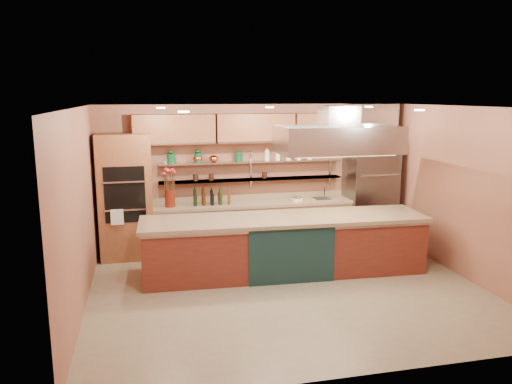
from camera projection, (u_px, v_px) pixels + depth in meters
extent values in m
cube|color=gray|center=(288.00, 290.00, 7.75)|extent=(6.00, 5.00, 0.02)
cube|color=black|center=(290.00, 107.00, 7.21)|extent=(6.00, 5.00, 0.02)
cube|color=#A3654D|center=(253.00, 176.00, 9.87)|extent=(6.00, 0.04, 2.80)
cube|color=#A3654D|center=(359.00, 252.00, 5.08)|extent=(6.00, 0.04, 2.80)
cube|color=#A3654D|center=(79.00, 212.00, 6.83)|extent=(0.04, 5.00, 2.80)
cube|color=#A3654D|center=(465.00, 193.00, 8.13)|extent=(0.04, 5.00, 2.80)
cube|color=#955636|center=(126.00, 197.00, 9.08)|extent=(0.95, 0.64, 2.30)
cube|color=slate|center=(370.00, 192.00, 10.10)|extent=(0.95, 0.72, 2.10)
cube|color=tan|center=(254.00, 225.00, 9.75)|extent=(3.84, 0.64, 0.93)
cube|color=#B8BABF|center=(252.00, 179.00, 9.75)|extent=(3.60, 0.26, 0.03)
cube|color=#B8BABF|center=(252.00, 162.00, 9.68)|extent=(3.60, 0.26, 0.03)
cube|color=#955636|center=(255.00, 128.00, 9.52)|extent=(4.60, 0.36, 0.55)
cube|color=#B8BABF|center=(338.00, 139.00, 8.25)|extent=(2.00, 1.00, 0.45)
cube|color=#FFE5A5|center=(286.00, 109.00, 7.41)|extent=(4.00, 2.80, 0.02)
cube|color=maroon|center=(284.00, 245.00, 8.39)|extent=(4.71, 1.21, 0.98)
cylinder|color=#5C1A0D|center=(170.00, 198.00, 9.23)|extent=(0.19, 0.19, 0.32)
cube|color=black|center=(212.00, 199.00, 9.41)|extent=(0.78, 0.38, 0.24)
cube|color=white|center=(297.00, 198.00, 9.79)|extent=(0.20, 0.17, 0.10)
cylinder|color=silver|center=(324.00, 193.00, 10.01)|extent=(0.04, 0.04, 0.23)
ellipsoid|color=#BB602B|center=(214.00, 159.00, 9.50)|extent=(0.20, 0.20, 0.13)
cylinder|color=#104B26|center=(239.00, 157.00, 9.60)|extent=(0.17, 0.17, 0.18)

